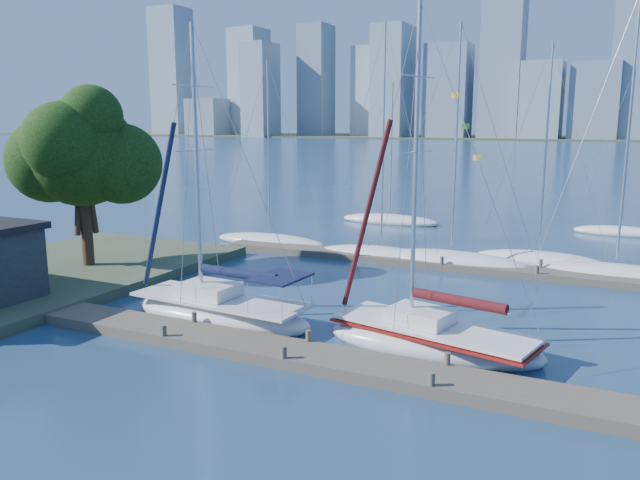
% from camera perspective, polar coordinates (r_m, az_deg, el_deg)
% --- Properties ---
extents(ground, '(700.00, 700.00, 0.00)m').
position_cam_1_polar(ground, '(21.86, -2.14, -10.93)').
color(ground, '#18304E').
rests_on(ground, ground).
extents(near_dock, '(26.00, 2.00, 0.40)m').
position_cam_1_polar(near_dock, '(21.79, -2.15, -10.44)').
color(near_dock, brown).
rests_on(near_dock, ground).
extents(far_dock, '(30.00, 1.80, 0.36)m').
position_cam_1_polar(far_dock, '(35.64, 12.95, -2.33)').
color(far_dock, brown).
rests_on(far_dock, ground).
extents(shore, '(12.00, 22.00, 0.50)m').
position_cam_1_polar(shore, '(34.72, -25.26, -3.33)').
color(shore, '#38472D').
rests_on(shore, ground).
extents(far_shore, '(800.00, 100.00, 1.50)m').
position_cam_1_polar(far_shore, '(338.15, 24.53, 8.42)').
color(far_shore, '#38472D').
rests_on(far_shore, ground).
extents(tree, '(7.63, 6.95, 9.93)m').
position_cam_1_polar(tree, '(35.05, -20.99, 7.69)').
color(tree, black).
rests_on(tree, ground).
extents(sailboat_navy, '(8.41, 3.22, 12.44)m').
position_cam_1_polar(sailboat_navy, '(25.98, -9.15, -5.28)').
color(sailboat_navy, white).
rests_on(sailboat_navy, ground).
extents(sailboat_maroon, '(8.22, 4.18, 12.60)m').
position_cam_1_polar(sailboat_maroon, '(22.76, 10.30, -7.50)').
color(sailboat_maroon, white).
rests_on(sailboat_maroon, ground).
extents(bg_boat_0, '(8.21, 2.57, 12.26)m').
position_cam_1_polar(bg_boat_0, '(41.90, -4.60, -0.07)').
color(bg_boat_0, white).
rests_on(bg_boat_0, ground).
extents(bg_boat_1, '(8.28, 4.51, 13.96)m').
position_cam_1_polar(bg_boat_1, '(37.60, 5.61, -1.30)').
color(bg_boat_1, white).
rests_on(bg_boat_1, ground).
extents(bg_boat_2, '(8.98, 3.82, 13.74)m').
position_cam_1_polar(bg_boat_2, '(36.39, 11.92, -1.85)').
color(bg_boat_2, white).
rests_on(bg_boat_2, ground).
extents(bg_boat_3, '(7.58, 3.72, 12.73)m').
position_cam_1_polar(bg_boat_3, '(38.18, 19.35, -1.68)').
color(bg_boat_3, white).
rests_on(bg_boat_3, ground).
extents(bg_boat_4, '(8.41, 4.83, 14.72)m').
position_cam_1_polar(bg_boat_4, '(36.15, 25.41, -2.76)').
color(bg_boat_4, white).
rests_on(bg_boat_4, ground).
extents(bg_boat_6, '(8.22, 2.52, 11.48)m').
position_cam_1_polar(bg_boat_6, '(50.87, 6.41, 1.82)').
color(bg_boat_6, white).
rests_on(bg_boat_6, ground).
extents(bg_boat_7, '(6.57, 2.60, 12.01)m').
position_cam_1_polar(bg_boat_7, '(50.29, 25.78, 0.70)').
color(bg_boat_7, white).
rests_on(bg_boat_7, ground).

